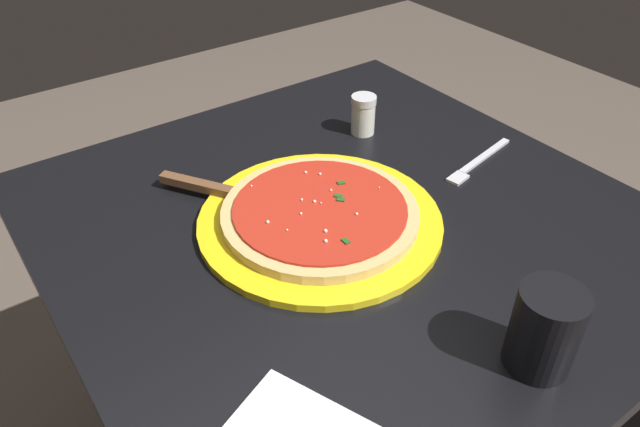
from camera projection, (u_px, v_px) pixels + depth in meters
name	position (u px, v px, depth m)	size (l,w,h in m)	color
restaurant_table	(346.00, 290.00, 1.01)	(0.89, 0.86, 0.77)	black
serving_plate	(320.00, 221.00, 0.90)	(0.37, 0.37, 0.01)	yellow
pizza	(320.00, 213.00, 0.90)	(0.29, 0.29, 0.02)	#DBB26B
pizza_server	(219.00, 191.00, 0.95)	(0.21, 0.16, 0.01)	silver
cup_tall_drink	(545.00, 330.00, 0.67)	(0.08, 0.08, 0.11)	black
fork	(478.00, 164.00, 1.04)	(0.05, 0.19, 0.00)	silver
parmesan_shaker	(363.00, 114.00, 1.11)	(0.05, 0.05, 0.07)	silver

